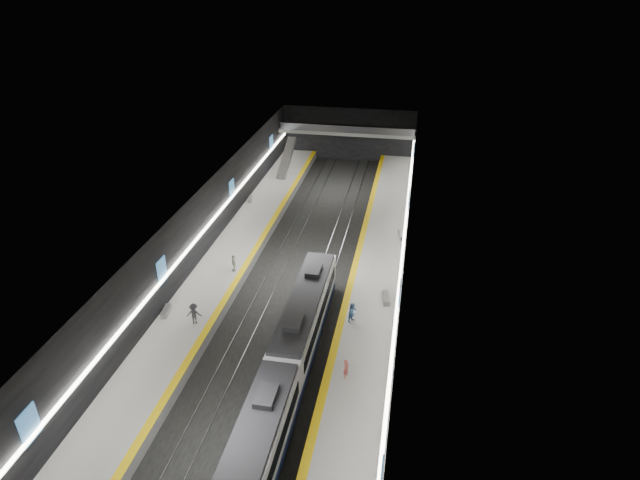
% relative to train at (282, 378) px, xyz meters
% --- Properties ---
extents(ground, '(70.00, 70.00, 0.00)m').
position_rel_train_xyz_m(ground, '(-2.50, 16.27, -2.20)').
color(ground, black).
rests_on(ground, ground).
extents(ceiling, '(20.00, 70.00, 0.04)m').
position_rel_train_xyz_m(ceiling, '(-2.50, 16.27, 5.80)').
color(ceiling, beige).
rests_on(ceiling, wall_left).
extents(wall_left, '(0.04, 70.00, 8.00)m').
position_rel_train_xyz_m(wall_left, '(-12.50, 16.27, 1.80)').
color(wall_left, black).
rests_on(wall_left, ground).
extents(wall_right, '(0.04, 70.00, 8.00)m').
position_rel_train_xyz_m(wall_right, '(7.50, 16.27, 1.80)').
color(wall_right, black).
rests_on(wall_right, ground).
extents(wall_back, '(20.00, 0.04, 8.00)m').
position_rel_train_xyz_m(wall_back, '(-2.50, 51.27, 1.80)').
color(wall_back, black).
rests_on(wall_back, ground).
extents(platform_left, '(5.00, 70.00, 1.00)m').
position_rel_train_xyz_m(platform_left, '(-10.00, 16.27, -1.70)').
color(platform_left, slate).
rests_on(platform_left, ground).
extents(tile_surface_left, '(5.00, 70.00, 0.02)m').
position_rel_train_xyz_m(tile_surface_left, '(-10.00, 16.27, -1.19)').
color(tile_surface_left, '#ABAAA5').
rests_on(tile_surface_left, platform_left).
extents(tactile_strip_left, '(0.60, 70.00, 0.02)m').
position_rel_train_xyz_m(tactile_strip_left, '(-7.80, 16.27, -1.18)').
color(tactile_strip_left, yellow).
rests_on(tactile_strip_left, platform_left).
extents(platform_right, '(5.00, 70.00, 1.00)m').
position_rel_train_xyz_m(platform_right, '(5.00, 16.27, -1.70)').
color(platform_right, slate).
rests_on(platform_right, ground).
extents(tile_surface_right, '(5.00, 70.00, 0.02)m').
position_rel_train_xyz_m(tile_surface_right, '(5.00, 16.27, -1.19)').
color(tile_surface_right, '#ABAAA5').
rests_on(tile_surface_right, platform_right).
extents(tactile_strip_right, '(0.60, 70.00, 0.02)m').
position_rel_train_xyz_m(tactile_strip_right, '(2.80, 16.27, -1.18)').
color(tactile_strip_right, yellow).
rests_on(tactile_strip_right, platform_right).
extents(rails, '(6.52, 70.00, 0.12)m').
position_rel_train_xyz_m(rails, '(-2.50, 16.27, -2.14)').
color(rails, gray).
rests_on(rails, ground).
extents(train, '(2.69, 30.04, 3.60)m').
position_rel_train_xyz_m(train, '(0.00, 0.00, 0.00)').
color(train, '#0E1534').
rests_on(train, ground).
extents(ad_posters, '(19.94, 53.50, 2.20)m').
position_rel_train_xyz_m(ad_posters, '(-2.50, 17.27, 2.30)').
color(ad_posters, '#4082C2').
rests_on(ad_posters, wall_left).
extents(cove_light_left, '(0.25, 68.60, 0.12)m').
position_rel_train_xyz_m(cove_light_left, '(-12.30, 16.27, 1.60)').
color(cove_light_left, white).
rests_on(cove_light_left, wall_left).
extents(cove_light_right, '(0.25, 68.60, 0.12)m').
position_rel_train_xyz_m(cove_light_right, '(7.30, 16.27, 1.60)').
color(cove_light_right, white).
rests_on(cove_light_right, wall_right).
extents(mezzanine_bridge, '(20.00, 3.00, 1.50)m').
position_rel_train_xyz_m(mezzanine_bridge, '(-2.50, 49.20, 2.84)').
color(mezzanine_bridge, gray).
rests_on(mezzanine_bridge, wall_left).
extents(escalator, '(1.20, 7.50, 3.92)m').
position_rel_train_xyz_m(escalator, '(-10.00, 42.27, 0.70)').
color(escalator, '#99999E').
rests_on(escalator, platform_left).
extents(bench_left_near, '(0.76, 1.80, 0.43)m').
position_rel_train_xyz_m(bench_left_near, '(-12.00, 7.11, -0.98)').
color(bench_left_near, '#99999E').
rests_on(bench_left_near, platform_left).
extents(bench_left_far, '(0.73, 1.66, 0.39)m').
position_rel_train_xyz_m(bench_left_far, '(-12.00, 31.18, -1.00)').
color(bench_left_far, '#99999E').
rests_on(bench_left_far, platform_left).
extents(bench_right_near, '(0.84, 2.02, 0.48)m').
position_rel_train_xyz_m(bench_right_near, '(6.21, 12.47, -0.96)').
color(bench_right_near, '#99999E').
rests_on(bench_right_near, platform_right).
extents(bench_right_far, '(0.91, 2.11, 0.50)m').
position_rel_train_xyz_m(bench_right_far, '(7.00, 24.87, -0.95)').
color(bench_right_far, '#99999E').
rests_on(bench_right_far, platform_right).
extents(passenger_right_a, '(0.53, 0.65, 1.52)m').
position_rel_train_xyz_m(passenger_right_a, '(4.13, 2.23, -0.43)').
color(passenger_right_a, '#D35B4F').
rests_on(passenger_right_a, platform_right).
extents(passenger_right_b, '(1.01, 1.08, 1.76)m').
position_rel_train_xyz_m(passenger_right_b, '(3.72, 8.96, -0.32)').
color(passenger_right_b, '#5582B8').
rests_on(passenger_right_b, platform_right).
extents(passenger_left_a, '(0.74, 1.09, 1.72)m').
position_rel_train_xyz_m(passenger_left_a, '(-8.55, 14.84, -0.33)').
color(passenger_left_a, beige).
rests_on(passenger_left_a, platform_left).
extents(passenger_left_b, '(1.31, 0.90, 1.87)m').
position_rel_train_xyz_m(passenger_left_b, '(-9.05, 6.28, -0.26)').
color(passenger_left_b, '#3D3B43').
rests_on(passenger_left_b, platform_left).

